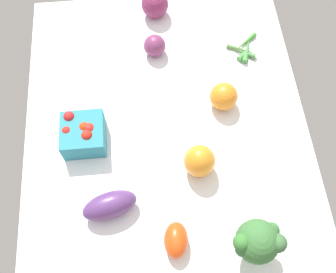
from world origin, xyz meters
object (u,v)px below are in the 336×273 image
Objects in this scene: red_onion_near_basket at (155,46)px; eggplant at (110,206)px; berry_basket at (83,134)px; okra_pile at (245,49)px; roma_tomato at (176,240)px; red_onion_center at (156,4)px; heirloom_tomato_orange at (224,96)px; broccoli_head at (258,242)px; bell_pepper_orange at (199,161)px.

red_onion_near_basket is 48.83cm from eggplant.
eggplant is 1.21× the size of berry_basket.
berry_basket is at bearing 118.12° from okra_pile.
eggplant is at bearing 137.55° from okra_pile.
red_onion_center is (71.02, -1.05, 1.34)cm from roma_tomato.
okra_pile is at bearing 161.37° from roma_tomato.
okra_pile is at bearing -124.04° from red_onion_center.
red_onion_center reaches higher than heirloom_tomato_orange.
heirloom_tomato_orange reaches higher than roma_tomato.
broccoli_head is at bearing 86.49° from roma_tomato.
heirloom_tomato_orange is 20.55cm from bell_pepper_orange.
eggplant is 1.61× the size of red_onion_center.
roma_tomato is 17.68cm from eggplant.
roma_tomato is at bearing 157.29° from bell_pepper_orange.
bell_pepper_orange reaches higher than red_onion_near_basket.
red_onion_center is 47.62cm from berry_basket.
red_onion_near_basket is at bearing 41.81° from heirloom_tomato_orange.
broccoli_head is 50.45cm from berry_basket.
roma_tomato is at bearing -143.74° from berry_basket.
roma_tomato is 71.04cm from red_onion_center.
bell_pepper_orange is at bearing -110.18° from berry_basket.
bell_pepper_orange is at bearing -167.63° from red_onion_near_basket.
bell_pepper_orange is at bearing -172.85° from red_onion_center.
eggplant is at bearing -115.18° from roma_tomato.
broccoli_head is 1.26× the size of okra_pile.
red_onion_center is at bearing 55.96° from okra_pile.
berry_basket reaches higher than okra_pile.
heirloom_tomato_orange is 0.70× the size of okra_pile.
roma_tomato is at bearing 179.15° from red_onion_center.
bell_pepper_orange reaches higher than red_onion_center.
broccoli_head is at bearing 171.40° from okra_pile.
okra_pile is (57.39, -8.68, -8.01)cm from broccoli_head.
red_onion_center is at bearing -173.86° from roma_tomato.
roma_tomato is 0.78× the size of okra_pile.
red_onion_center reaches higher than berry_basket.
heirloom_tomato_orange is at bearing 151.76° from okra_pile.
broccoli_head is at bearing 144.82° from eggplant.
heirloom_tomato_orange is 41.82cm from eggplant.
broccoli_head is 23.96cm from bell_pepper_orange.
red_onion_near_basket reaches higher than okra_pile.
broccoli_head reaches higher than heirloom_tomato_orange.
bell_pepper_orange is (-10.62, -28.90, 0.94)cm from berry_basket.
bell_pepper_orange is at bearing 24.12° from broccoli_head.
bell_pepper_orange is at bearing 164.28° from roma_tomato.
broccoli_head is 1.48× the size of bell_pepper_orange.
roma_tomato is 1.02× the size of red_onion_center.
broccoli_head is at bearing -167.65° from red_onion_center.
berry_basket is at bearing -136.75° from roma_tomato.
broccoli_head is at bearing -179.05° from heirloom_tomato_orange.
red_onion_center reaches higher than okra_pile.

